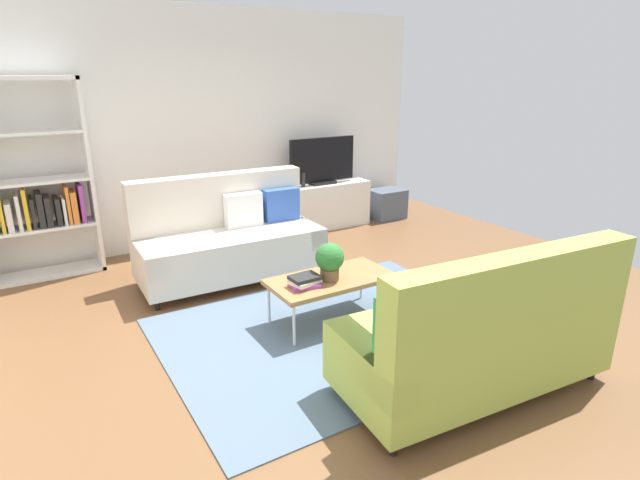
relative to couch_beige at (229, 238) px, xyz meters
name	(u,v)px	position (x,y,z in m)	size (l,w,h in m)	color
ground_plane	(312,322)	(0.22, -1.37, -0.45)	(7.68, 7.68, 0.00)	brown
wall_far	(198,129)	(0.22, 1.43, 1.00)	(6.40, 0.12, 2.90)	white
area_rug	(338,330)	(0.33, -1.62, -0.44)	(2.90, 2.20, 0.01)	slate
couch_beige	(229,238)	(0.00, 0.00, 0.00)	(1.92, 0.90, 1.10)	beige
couch_green	(478,335)	(0.66, -2.84, 0.00)	(1.96, 1.00, 1.10)	#A3BC4C
coffee_table	(331,280)	(0.38, -1.42, -0.05)	(1.10, 0.56, 0.42)	#9E7042
tv_console	(321,206)	(1.83, 1.09, -0.13)	(1.40, 0.44, 0.64)	silver
tv	(322,162)	(1.83, 1.07, 0.51)	(1.00, 0.20, 0.64)	black
bookshelf	(37,190)	(-1.67, 1.11, 0.51)	(1.10, 0.36, 2.10)	white
storage_trunk	(386,204)	(2.93, 0.99, -0.23)	(0.52, 0.40, 0.44)	#4C5666
potted_plant	(330,260)	(0.34, -1.46, 0.16)	(0.25, 0.25, 0.33)	brown
table_book_0	(305,285)	(0.09, -1.47, -0.01)	(0.24, 0.18, 0.03)	purple
table_book_1	(305,281)	(0.09, -1.47, 0.02)	(0.24, 0.18, 0.03)	silver
table_book_2	(305,278)	(0.09, -1.47, 0.05)	(0.24, 0.18, 0.03)	#262626
vase_0	(283,181)	(1.25, 1.14, 0.28)	(0.11, 0.11, 0.18)	#B24C4C
bottle_0	(297,179)	(1.41, 1.05, 0.31)	(0.05, 0.05, 0.23)	purple
bottle_1	(303,180)	(1.51, 1.05, 0.29)	(0.05, 0.05, 0.19)	#262626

